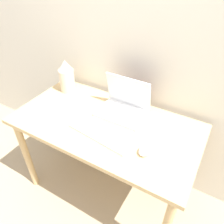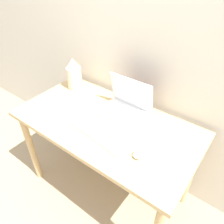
# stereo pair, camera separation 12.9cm
# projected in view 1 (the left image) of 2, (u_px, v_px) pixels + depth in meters

# --- Properties ---
(ground_plane) EXTENTS (12.00, 12.00, 0.00)m
(ground_plane) POSITION_uv_depth(u_px,v_px,m) (85.00, 220.00, 1.68)
(ground_plane) COLOR tan
(wall_back) EXTENTS (6.00, 0.05, 2.50)m
(wall_back) POSITION_uv_depth(u_px,v_px,m) (135.00, 29.00, 1.42)
(wall_back) COLOR silver
(wall_back) RESTS_ON ground_plane
(desk) EXTENTS (1.25, 0.66, 0.75)m
(desk) POSITION_uv_depth(u_px,v_px,m) (105.00, 133.00, 1.52)
(desk) COLOR tan
(desk) RESTS_ON ground_plane
(laptop) EXTENTS (0.32, 0.24, 0.26)m
(laptop) POSITION_uv_depth(u_px,v_px,m) (124.00, 106.00, 1.51)
(laptop) COLOR white
(laptop) RESTS_ON desk
(keyboard) EXTENTS (0.44, 0.19, 0.02)m
(keyboard) POSITION_uv_depth(u_px,v_px,m) (101.00, 134.00, 1.35)
(keyboard) COLOR white
(keyboard) RESTS_ON desk
(mouse) EXTENTS (0.06, 0.09, 0.04)m
(mouse) POSITION_uv_depth(u_px,v_px,m) (144.00, 151.00, 1.23)
(mouse) COLOR white
(mouse) RESTS_ON desk
(vase) EXTENTS (0.12, 0.12, 0.26)m
(vase) POSITION_uv_depth(u_px,v_px,m) (66.00, 76.00, 1.70)
(vase) COLOR beige
(vase) RESTS_ON desk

